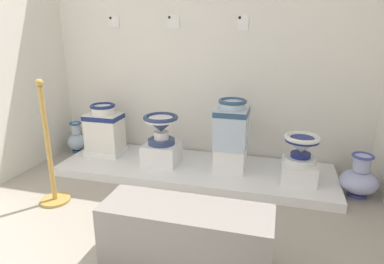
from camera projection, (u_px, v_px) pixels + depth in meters
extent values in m
cube|color=white|center=(207.00, 30.00, 3.43)|extent=(3.64, 0.06, 2.82)
cube|color=white|center=(195.00, 170.00, 3.39)|extent=(2.76, 0.87, 0.09)
cube|color=white|center=(106.00, 151.00, 3.70)|extent=(0.39, 0.31, 0.07)
cube|color=white|center=(105.00, 131.00, 3.63)|extent=(0.37, 0.27, 0.40)
cube|color=navy|center=(103.00, 117.00, 3.59)|extent=(0.38, 0.28, 0.05)
cylinder|color=white|center=(103.00, 110.00, 3.56)|extent=(0.24, 0.24, 0.09)
torus|color=navy|center=(103.00, 106.00, 3.55)|extent=(0.27, 0.27, 0.04)
cube|color=white|center=(162.00, 154.00, 3.41)|extent=(0.35, 0.33, 0.22)
cylinder|color=navy|center=(161.00, 141.00, 3.37)|extent=(0.28, 0.28, 0.05)
cylinder|color=white|center=(161.00, 135.00, 3.35)|extent=(0.15, 0.15, 0.08)
cone|color=navy|center=(161.00, 125.00, 3.32)|extent=(0.34, 0.34, 0.15)
cylinder|color=white|center=(161.00, 119.00, 3.30)|extent=(0.33, 0.33, 0.03)
torus|color=navy|center=(161.00, 117.00, 3.30)|extent=(0.35, 0.35, 0.04)
cylinder|color=white|center=(161.00, 118.00, 3.30)|extent=(0.24, 0.24, 0.01)
cube|color=white|center=(230.00, 158.00, 3.28)|extent=(0.29, 0.32, 0.23)
cube|color=silver|center=(232.00, 128.00, 3.19)|extent=(0.31, 0.34, 0.39)
cube|color=navy|center=(232.00, 112.00, 3.14)|extent=(0.31, 0.34, 0.05)
cylinder|color=silver|center=(232.00, 105.00, 3.12)|extent=(0.25, 0.25, 0.07)
torus|color=navy|center=(233.00, 101.00, 3.11)|extent=(0.27, 0.27, 0.04)
cube|color=white|center=(299.00, 171.00, 3.05)|extent=(0.31, 0.36, 0.17)
cylinder|color=white|center=(300.00, 159.00, 3.02)|extent=(0.29, 0.29, 0.05)
cylinder|color=navy|center=(300.00, 155.00, 3.01)|extent=(0.18, 0.18, 0.04)
cone|color=white|center=(301.00, 145.00, 2.98)|extent=(0.30, 0.30, 0.14)
cylinder|color=navy|center=(302.00, 140.00, 2.96)|extent=(0.30, 0.30, 0.03)
torus|color=white|center=(302.00, 138.00, 2.96)|extent=(0.32, 0.32, 0.04)
cylinder|color=navy|center=(302.00, 138.00, 2.96)|extent=(0.21, 0.21, 0.01)
cube|color=white|center=(114.00, 21.00, 3.63)|extent=(0.12, 0.01, 0.13)
cube|color=slate|center=(111.00, 18.00, 3.63)|extent=(0.02, 0.01, 0.02)
cube|color=white|center=(173.00, 22.00, 3.46)|extent=(0.13, 0.01, 0.14)
cube|color=#5B9E4C|center=(169.00, 17.00, 3.46)|extent=(0.02, 0.01, 0.02)
cube|color=white|center=(243.00, 23.00, 3.28)|extent=(0.11, 0.01, 0.15)
cube|color=#386BAD|center=(240.00, 18.00, 3.28)|extent=(0.02, 0.01, 0.02)
cylinder|color=#29588B|center=(78.00, 151.00, 4.00)|extent=(0.12, 0.12, 0.03)
ellipsoid|color=silver|center=(77.00, 142.00, 3.96)|extent=(0.22, 0.22, 0.20)
cylinder|color=silver|center=(76.00, 129.00, 3.91)|extent=(0.10, 0.10, 0.13)
torus|color=#29588B|center=(75.00, 123.00, 3.90)|extent=(0.14, 0.14, 0.02)
cylinder|color=#3B4497|center=(357.00, 194.00, 2.95)|extent=(0.16, 0.16, 0.03)
ellipsoid|color=#AAB0DF|center=(359.00, 182.00, 2.92)|extent=(0.32, 0.32, 0.21)
cylinder|color=#AAB0DF|center=(362.00, 163.00, 2.86)|extent=(0.14, 0.14, 0.14)
torus|color=#3B4497|center=(363.00, 156.00, 2.84)|extent=(0.18, 0.18, 0.02)
cylinder|color=#BD9043|center=(55.00, 200.00, 2.85)|extent=(0.25, 0.25, 0.02)
cylinder|color=#BD9043|center=(48.00, 146.00, 2.71)|extent=(0.04, 0.04, 0.97)
sphere|color=#BD9043|center=(39.00, 83.00, 2.55)|extent=(0.06, 0.06, 0.06)
cube|color=gray|center=(186.00, 236.00, 2.04)|extent=(1.05, 0.36, 0.40)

